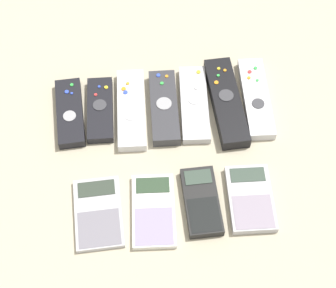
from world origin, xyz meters
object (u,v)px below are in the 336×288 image
object	(u,v)px
remote_4	(194,104)
remote_6	(256,98)
remote_0	(70,113)
remote_2	(131,109)
remote_1	(100,110)
calculator_1	(154,211)
calculator_2	(201,201)
remote_5	(226,102)
calculator_3	(250,198)
remote_3	(163,107)
calculator_0	(98,213)

from	to	relation	value
remote_4	remote_6	world-z (taller)	remote_6
remote_4	remote_6	bearing A→B (deg)	4.43
remote_0	remote_2	xyz separation A→B (m)	(0.12, -0.00, -0.00)
remote_1	calculator_1	bearing A→B (deg)	-67.68
remote_2	calculator_2	xyz separation A→B (m)	(0.12, -0.22, -0.00)
remote_5	calculator_3	bearing A→B (deg)	-89.45
remote_2	remote_4	size ratio (longest dim) A/B	1.03
remote_4	remote_5	size ratio (longest dim) A/B	0.87
remote_3	remote_1	bearing A→B (deg)	178.01
remote_0	calculator_0	size ratio (longest dim) A/B	1.13
remote_2	calculator_2	distance (m)	0.24
remote_2	remote_6	distance (m)	0.25
remote_4	calculator_2	size ratio (longest dim) A/B	1.37
calculator_0	calculator_3	bearing A→B (deg)	-1.76
remote_6	calculator_2	xyz separation A→B (m)	(-0.14, -0.22, -0.00)
remote_1	remote_5	world-z (taller)	remote_5
remote_2	calculator_2	size ratio (longest dim) A/B	1.40
calculator_3	remote_4	bearing A→B (deg)	110.97
calculator_1	calculator_3	size ratio (longest dim) A/B	1.09
remote_1	remote_5	xyz separation A→B (m)	(0.25, -0.01, 0.00)
calculator_0	remote_2	bearing A→B (deg)	69.65
remote_3	remote_5	size ratio (longest dim) A/B	0.82
remote_6	remote_2	bearing A→B (deg)	-176.84
remote_0	remote_4	bearing A→B (deg)	-3.20
remote_4	calculator_1	distance (m)	0.25
remote_5	remote_4	bearing A→B (deg)	172.40
remote_0	remote_3	distance (m)	0.19
remote_6	remote_1	bearing A→B (deg)	-178.08
remote_1	remote_3	distance (m)	0.13
calculator_3	remote_5	bearing A→B (deg)	95.22
remote_0	remote_6	distance (m)	0.38
remote_6	calculator_0	distance (m)	0.40
remote_2	calculator_1	xyz separation A→B (m)	(0.03, -0.22, -0.00)
remote_6	remote_3	bearing A→B (deg)	-175.84
calculator_1	remote_3	bearing A→B (deg)	83.48
remote_0	remote_3	xyz separation A→B (m)	(0.19, -0.00, 0.00)
remote_1	remote_2	size ratio (longest dim) A/B	0.80
calculator_2	calculator_3	bearing A→B (deg)	-2.59
remote_2	remote_3	world-z (taller)	remote_3
remote_6	calculator_2	size ratio (longest dim) A/B	1.44
remote_1	calculator_2	xyz separation A→B (m)	(0.18, -0.22, 0.00)
remote_5	calculator_2	size ratio (longest dim) A/B	1.56
remote_1	remote_6	bearing A→B (deg)	1.19
remote_0	calculator_3	bearing A→B (deg)	-37.35
calculator_3	remote_0	bearing A→B (deg)	147.74
remote_6	calculator_0	size ratio (longest dim) A/B	1.37
calculator_1	remote_6	bearing A→B (deg)	48.31
remote_1	calculator_2	world-z (taller)	same
remote_1	remote_4	size ratio (longest dim) A/B	0.82
remote_1	calculator_3	bearing A→B (deg)	-38.82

